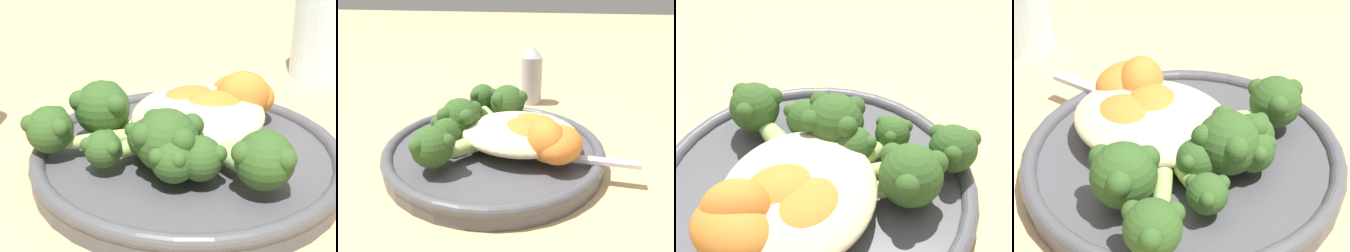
# 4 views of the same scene
# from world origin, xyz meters

# --- Properties ---
(ground_plane) EXTENTS (4.00, 4.00, 0.00)m
(ground_plane) POSITION_xyz_m (0.00, 0.00, 0.00)
(ground_plane) COLOR tan
(plate) EXTENTS (0.23, 0.23, 0.02)m
(plate) POSITION_xyz_m (-0.01, -0.01, 0.01)
(plate) COLOR #4C4C51
(plate) RESTS_ON ground_plane
(quinoa_mound) EXTENTS (0.12, 0.10, 0.03)m
(quinoa_mound) POSITION_xyz_m (-0.04, -0.01, 0.04)
(quinoa_mound) COLOR beige
(quinoa_mound) RESTS_ON plate
(broccoli_stalk_0) EXTENTS (0.05, 0.09, 0.04)m
(broccoli_stalk_0) POSITION_xyz_m (-0.02, -0.07, 0.04)
(broccoli_stalk_0) COLOR #9EBC66
(broccoli_stalk_0) RESTS_ON plate
(broccoli_stalk_1) EXTENTS (0.08, 0.11, 0.03)m
(broccoli_stalk_1) POSITION_xyz_m (0.02, -0.09, 0.04)
(broccoli_stalk_1) COLOR #9EBC66
(broccoli_stalk_1) RESTS_ON plate
(broccoli_stalk_2) EXTENTS (0.08, 0.07, 0.03)m
(broccoli_stalk_2) POSITION_xyz_m (0.02, -0.05, 0.03)
(broccoli_stalk_2) COLOR #9EBC66
(broccoli_stalk_2) RESTS_ON plate
(broccoli_stalk_3) EXTENTS (0.08, 0.05, 0.03)m
(broccoli_stalk_3) POSITION_xyz_m (-0.00, -0.03, 0.03)
(broccoli_stalk_3) COLOR #9EBC66
(broccoli_stalk_3) RESTS_ON plate
(broccoli_stalk_4) EXTENTS (0.09, 0.04, 0.04)m
(broccoli_stalk_4) POSITION_xyz_m (0.02, -0.01, 0.04)
(broccoli_stalk_4) COLOR #9EBC66
(broccoli_stalk_4) RESTS_ON plate
(broccoli_stalk_5) EXTENTS (0.11, 0.04, 0.03)m
(broccoli_stalk_5) POSITION_xyz_m (0.02, -0.01, 0.03)
(broccoli_stalk_5) COLOR #9EBC66
(broccoli_stalk_5) RESTS_ON plate
(broccoli_stalk_6) EXTENTS (0.10, 0.06, 0.03)m
(broccoli_stalk_6) POSITION_xyz_m (0.01, 0.00, 0.03)
(broccoli_stalk_6) COLOR #9EBC66
(broccoli_stalk_6) RESTS_ON plate
(broccoli_stalk_7) EXTENTS (0.09, 0.10, 0.04)m
(broccoli_stalk_7) POSITION_xyz_m (0.02, 0.04, 0.04)
(broccoli_stalk_7) COLOR #9EBC66
(broccoli_stalk_7) RESTS_ON plate
(sweet_potato_chunk_0) EXTENTS (0.08, 0.07, 0.03)m
(sweet_potato_chunk_0) POSITION_xyz_m (-0.05, -0.02, 0.04)
(sweet_potato_chunk_0) COLOR orange
(sweet_potato_chunk_0) RESTS_ON plate
(sweet_potato_chunk_1) EXTENTS (0.06, 0.06, 0.03)m
(sweet_potato_chunk_1) POSITION_xyz_m (-0.08, 0.02, 0.04)
(sweet_potato_chunk_1) COLOR orange
(sweet_potato_chunk_1) RESTS_ON plate
(sweet_potato_chunk_2) EXTENTS (0.07, 0.07, 0.03)m
(sweet_potato_chunk_2) POSITION_xyz_m (-0.05, -0.00, 0.04)
(sweet_potato_chunk_2) COLOR orange
(sweet_potato_chunk_2) RESTS_ON plate
(sweet_potato_chunk_3) EXTENTS (0.05, 0.06, 0.04)m
(sweet_potato_chunk_3) POSITION_xyz_m (-0.07, 0.02, 0.04)
(sweet_potato_chunk_3) COLOR orange
(sweet_potato_chunk_3) RESTS_ON plate
(spoon) EXTENTS (0.10, 0.03, 0.01)m
(spoon) POSITION_xyz_m (-0.09, 0.01, 0.03)
(spoon) COLOR silver
(spoon) RESTS_ON plate
(water_glass) EXTENTS (0.07, 0.07, 0.10)m
(water_glass) POSITION_xyz_m (-0.26, 0.07, 0.05)
(water_glass) COLOR silver
(water_glass) RESTS_ON ground_plane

